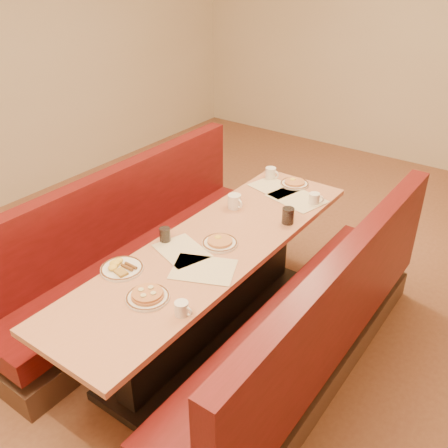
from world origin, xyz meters
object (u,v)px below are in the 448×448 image
Objects in this scene: booth_right at (310,336)px; coffee_mug_b at (235,201)px; booth_left at (137,258)px; coffee_mug_a at (182,309)px; coffee_mug_c at (315,198)px; soda_tumbler_mid at (288,216)px; diner_table at (214,291)px; coffee_mug_d at (271,173)px; soda_tumbler_near at (165,235)px; pancake_plate at (148,296)px; eggs_plate at (121,268)px.

coffee_mug_b is (-0.91, 0.50, 0.44)m from booth_right.
booth_left is 23.60× the size of coffee_mug_a.
soda_tumbler_mid reaches higher than coffee_mug_c.
coffee_mug_d is (-0.23, 1.10, 0.42)m from diner_table.
coffee_mug_d is 1.25m from soda_tumbler_near.
soda_tumbler_mid reaches higher than diner_table.
booth_left is at bearing 180.00° from diner_table.
coffee_mug_c is at bearing 56.76° from coffee_mug_b.
booth_right reaches higher than coffee_mug_d.
diner_table is 20.44× the size of coffee_mug_d.
booth_left reaches higher than pancake_plate.
booth_left is 20.44× the size of coffee_mug_d.
coffee_mug_d is at bearing 87.90° from soda_tumbler_near.
diner_table is at bearing 28.15° from soda_tumbler_near.
soda_tumbler_near is (-1.01, -0.15, 0.44)m from booth_right.
diner_table is 1.00× the size of booth_right.
pancake_plate reaches higher than eggs_plate.
coffee_mug_b is at bearing 81.22° from soda_tumbler_near.
coffee_mug_d reaches higher than diner_table.
soda_tumbler_mid is at bearing 87.98° from coffee_mug_a.
pancake_plate is at bearing -40.26° from booth_left.
soda_tumbler_mid reaches higher than pancake_plate.
soda_tumbler_mid is (0.43, 0.03, 0.00)m from coffee_mug_b.
eggs_plate is 1.65m from coffee_mug_d.
coffee_mug_b is at bearing 42.09° from booth_left.
coffee_mug_b is at bearing -81.52° from coffee_mug_d.
pancake_plate is at bearing 178.09° from coffee_mug_a.
soda_tumbler_mid reaches higher than coffee_mug_b.
booth_right is at bearing 0.00° from diner_table.
booth_right is 10.32× the size of pancake_plate.
booth_right is 1.13m from coffee_mug_b.
coffee_mug_b is (-0.22, 1.16, 0.03)m from pancake_plate.
coffee_mug_b reaches higher than coffee_mug_a.
diner_table is at bearing 0.00° from booth_left.
booth_left is 1.20m from soda_tumbler_mid.
coffee_mug_b is 1.24× the size of coffee_mug_c.
diner_table is at bearing 63.34° from eggs_plate.
pancake_plate is at bearing -119.78° from coffee_mug_c.
coffee_mug_b is 1.18× the size of soda_tumbler_mid.
diner_table is 0.73m from eggs_plate.
soda_tumbler_near is 0.86m from soda_tumbler_mid.
coffee_mug_a is 1.08× the size of soda_tumbler_near.
coffee_mug_c is 0.37m from soda_tumbler_mid.
soda_tumbler_mid is at bearing 52.24° from soda_tumbler_near.
pancake_plate is at bearing -77.74° from coffee_mug_d.
booth_left is at bearing -123.16° from coffee_mug_b.
coffee_mug_d is at bearing 109.92° from coffee_mug_b.
booth_right is 1.04m from pancake_plate.
coffee_mug_d reaches higher than coffee_mug_c.
eggs_plate is 1.20m from soda_tumbler_mid.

